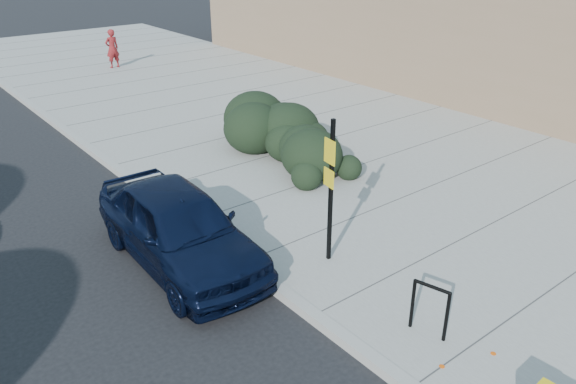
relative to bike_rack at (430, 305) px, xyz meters
name	(u,v)px	position (x,y,z in m)	size (l,w,h in m)	color
ground	(316,322)	(-1.01, 1.40, -0.67)	(120.00, 120.00, 0.00)	black
sidewalk_near	(349,152)	(4.59, 6.40, -0.60)	(11.20, 50.00, 0.15)	gray
curb_near	(169,208)	(-1.01, 6.40, -0.59)	(0.22, 50.00, 0.17)	#9E9E99
bike_rack	(430,305)	(0.00, 0.00, 0.00)	(0.19, 0.58, 0.87)	black
sign_post	(330,184)	(0.26, 2.52, 1.01)	(0.12, 0.31, 2.72)	black
hedge	(290,128)	(2.99, 7.04, 0.28)	(2.15, 4.30, 1.61)	black
sedan_navy	(179,227)	(-1.81, 4.34, 0.08)	(1.78, 4.42, 1.51)	black
pedestrian	(112,49)	(3.61, 20.26, 0.30)	(0.60, 0.40, 1.66)	maroon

